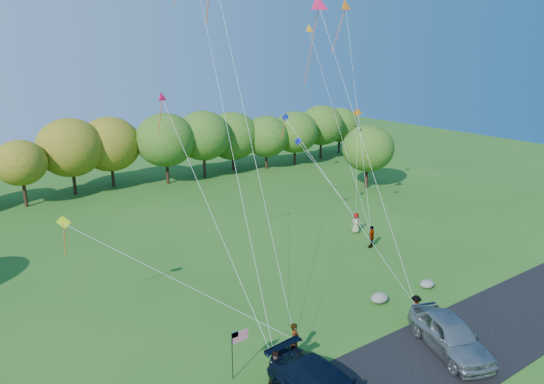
# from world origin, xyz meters

# --- Properties ---
(ground) EXTENTS (140.00, 140.00, 0.00)m
(ground) POSITION_xyz_m (0.00, 0.00, 0.00)
(ground) COLOR #235A19
(ground) RESTS_ON ground
(asphalt_lane) EXTENTS (44.00, 6.00, 0.06)m
(asphalt_lane) POSITION_xyz_m (0.00, -4.00, 0.03)
(asphalt_lane) COLOR black
(asphalt_lane) RESTS_ON ground
(treeline) EXTENTS (75.31, 28.17, 8.68)m
(treeline) POSITION_xyz_m (0.15, 35.98, 4.79)
(treeline) COLOR #3B2315
(treeline) RESTS_ON ground
(minivan_silver) EXTENTS (4.07, 6.07, 1.92)m
(minivan_silver) POSITION_xyz_m (4.16, -3.90, 1.02)
(minivan_silver) COLOR gray
(minivan_silver) RESTS_ON asphalt_lane
(flyer_a) EXTENTS (0.83, 0.83, 1.95)m
(flyer_a) POSITION_xyz_m (-2.91, 0.45, 0.97)
(flyer_a) COLOR #4C4C59
(flyer_a) RESTS_ON ground
(flyer_b) EXTENTS (0.87, 0.68, 1.78)m
(flyer_b) POSITION_xyz_m (-4.97, -0.80, 0.89)
(flyer_b) COLOR #4C4C59
(flyer_b) RESTS_ON ground
(flyer_c) EXTENTS (1.11, 0.71, 1.64)m
(flyer_c) POSITION_xyz_m (5.16, -0.80, 0.82)
(flyer_c) COLOR #4C4C59
(flyer_c) RESTS_ON ground
(flyer_d) EXTENTS (1.18, 0.91, 1.87)m
(flyer_d) POSITION_xyz_m (11.26, 8.74, 0.93)
(flyer_d) COLOR #4C4C59
(flyer_d) RESTS_ON ground
(flyer_e) EXTENTS (1.05, 0.87, 1.83)m
(flyer_e) POSITION_xyz_m (12.55, 11.90, 0.92)
(flyer_e) COLOR #4C4C59
(flyer_e) RESTS_ON ground
(flag_assembly) EXTENTS (0.95, 0.62, 2.57)m
(flag_assembly) POSITION_xyz_m (-6.25, 0.70, 1.93)
(flag_assembly) COLOR black
(flag_assembly) RESTS_ON ground
(boulder_near) EXTENTS (1.23, 0.97, 0.62)m
(boulder_near) POSITION_xyz_m (5.03, 1.93, 0.31)
(boulder_near) COLOR #9A9686
(boulder_near) RESTS_ON ground
(boulder_far) EXTENTS (1.04, 0.87, 0.54)m
(boulder_far) POSITION_xyz_m (9.22, 1.52, 0.27)
(boulder_far) COLOR gray
(boulder_far) RESTS_ON ground
(kites_aloft) EXTENTS (24.83, 12.26, 18.08)m
(kites_aloft) POSITION_xyz_m (4.46, 12.54, 17.82)
(kites_aloft) COLOR #E1194C
(kites_aloft) RESTS_ON ground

